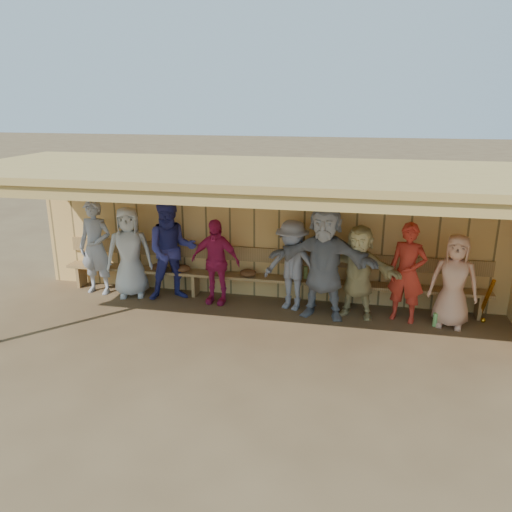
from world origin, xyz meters
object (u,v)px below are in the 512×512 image
at_px(bench, 265,272).
at_px(player_f, 358,272).
at_px(player_extra, 324,262).
at_px(player_e, 292,265).
at_px(player_c, 172,250).
at_px(player_h, 454,281).
at_px(player_g, 407,273).
at_px(player_b, 129,252).
at_px(player_a, 96,247).
at_px(player_d, 215,262).

bearing_deg(bench, player_f, -14.01).
bearing_deg(player_extra, player_e, 165.34).
height_order(player_c, player_h, player_c).
relative_size(player_g, bench, 0.21).
bearing_deg(bench, player_b, -172.84).
relative_size(player_a, player_h, 1.17).
bearing_deg(player_extra, player_a, -176.02).
bearing_deg(player_e, player_b, -161.48).
xyz_separation_m(player_a, player_b, (0.66, 0.00, -0.05)).
xyz_separation_m(player_g, player_h, (0.70, -0.06, -0.06)).
distance_m(player_b, player_g, 4.82).
relative_size(player_d, player_h, 1.01).
xyz_separation_m(player_e, player_h, (2.57, -0.17, -0.03)).
distance_m(player_b, player_d, 1.61).
xyz_separation_m(player_a, player_e, (3.61, 0.00, -0.10)).
height_order(player_g, player_extra, player_extra).
xyz_separation_m(player_b, player_f, (4.05, -0.10, -0.05)).
xyz_separation_m(player_c, player_e, (2.14, 0.00, -0.13)).
xyz_separation_m(player_a, player_f, (4.71, -0.10, -0.10)).
distance_m(player_e, player_g, 1.87).
relative_size(player_d, player_e, 0.97).
bearing_deg(player_g, bench, -171.33).
height_order(player_f, bench, player_f).
bearing_deg(player_d, player_h, 2.53).
relative_size(player_b, player_d, 1.10).
bearing_deg(player_e, bench, 168.23).
relative_size(player_f, player_h, 1.04).
relative_size(player_d, player_g, 0.93).
bearing_deg(player_d, player_f, 2.69).
relative_size(player_c, player_e, 1.17).
bearing_deg(player_c, player_b, 156.20).
distance_m(player_a, player_b, 0.66).
xyz_separation_m(player_b, bench, (2.43, 0.31, -0.30)).
bearing_deg(player_g, player_c, -163.04).
bearing_deg(player_e, player_a, -161.48).
relative_size(player_b, player_g, 1.02).
height_order(player_h, bench, player_h).
bearing_deg(bench, player_c, -169.33).
bearing_deg(player_d, player_g, 3.10).
bearing_deg(player_b, player_e, -20.20).
height_order(player_b, bench, player_b).
distance_m(player_b, player_c, 0.82).
height_order(player_a, player_extra, player_extra).
relative_size(player_extra, bench, 0.25).
bearing_deg(player_b, player_g, -21.48).
bearing_deg(player_f, player_b, -168.23).
xyz_separation_m(player_h, bench, (-3.09, 0.48, -0.22)).
height_order(player_a, player_g, player_a).
bearing_deg(player_a, player_f, 2.42).
xyz_separation_m(player_e, bench, (-0.52, 0.31, -0.25)).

